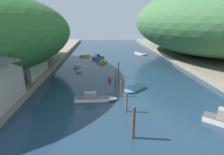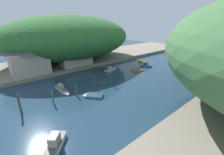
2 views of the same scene
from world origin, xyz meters
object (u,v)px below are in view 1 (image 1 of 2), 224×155
Objects in this scene: boat_far_right_bank at (141,53)px; boat_yellow_tender at (96,98)px; boat_cabin_cruiser at (134,89)px; boat_far_upstream at (84,55)px; channel_buoy_near at (110,79)px; boat_small_dinghy at (78,67)px; boathouse_shed at (25,65)px; boat_near_quay at (103,62)px; person_on_quay at (27,79)px; boat_moored_right at (99,57)px.

boat_yellow_tender reaches higher than boat_far_right_bank.
boat_cabin_cruiser is 31.16m from boat_far_upstream.
channel_buoy_near is (6.99, -24.28, 0.10)m from boat_far_upstream.
boat_far_upstream is at bearing -171.85° from boat_yellow_tender.
channel_buoy_near is (7.32, -9.40, 0.04)m from boat_small_dinghy.
boathouse_shed is 20.48m from boat_near_quay.
person_on_quay is at bearing -102.01° from boat_near_quay.
boat_near_quay is 23.03m from person_on_quay.
boathouse_shed is 10.38× the size of channel_buoy_near.
person_on_quay reaches higher than boat_cabin_cruiser.
boat_far_right_bank is (19.18, 2.40, 0.00)m from boat_far_upstream.
boathouse_shed reaches higher than channel_buoy_near.
boat_far_right_bank reaches higher than boat_cabin_cruiser.
boat_moored_right is 15.72m from boat_far_right_bank.
boat_small_dinghy is 18.67m from boat_yellow_tender.
boat_far_right_bank reaches higher than boat_near_quay.
boat_yellow_tender reaches higher than boat_far_upstream.
boathouse_shed is 6.24m from person_on_quay.
person_on_quay is at bearing -66.60° from boathouse_shed.
boat_moored_right reaches higher than boat_near_quay.
boat_yellow_tender reaches higher than channel_buoy_near.
boathouse_shed reaches higher than boat_yellow_tender.
boat_far_upstream is 19.33m from boat_far_right_bank.
boathouse_shed is at bearing -116.84° from boat_near_quay.
boat_yellow_tender is at bearing -88.96° from boat_small_dinghy.
boat_small_dinghy is at bearing -3.00° from boat_cabin_cruiser.
boathouse_shed is at bearing 173.77° from channel_buoy_near.
boat_moored_right is 29.22m from boat_yellow_tender.
person_on_quay is at bearing -130.22° from boat_small_dinghy.
boat_small_dinghy reaches higher than boat_far_right_bank.
person_on_quay reaches higher than boat_far_right_bank.
boat_yellow_tender is 12.45m from person_on_quay.
channel_buoy_near is at bearing -168.23° from boat_far_upstream.
boat_moored_right is 0.74× the size of boat_small_dinghy.
boat_far_upstream is (-10.86, 29.21, 0.08)m from boat_cabin_cruiser.
boat_cabin_cruiser is at bearing -84.24° from person_on_quay.
boathouse_shed is at bearing 153.16° from boat_far_upstream.
boat_moored_right is at bearing -5.65° from boat_far_right_bank.
boat_moored_right reaches higher than boat_far_upstream.
boat_moored_right is at bearing 96.40° from channel_buoy_near.
boat_far_upstream reaches higher than boat_cabin_cruiser.
boat_yellow_tender is (-0.18, -29.22, -0.07)m from boat_moored_right.
person_on_quay reaches higher than boat_yellow_tender.
boathouse_shed reaches higher than person_on_quay.
person_on_quay is (-12.80, -19.06, 1.79)m from boat_near_quay.
boat_far_upstream is 3.74× the size of channel_buoy_near.
boat_cabin_cruiser is 0.81× the size of boat_small_dinghy.
boat_cabin_cruiser is 6.27m from channel_buoy_near.
boat_far_right_bank is at bearing 157.79° from boat_yellow_tender.
boat_small_dinghy reaches higher than channel_buoy_near.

